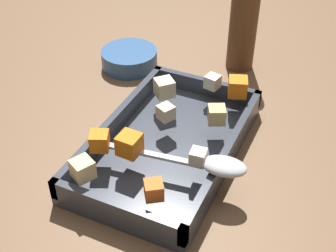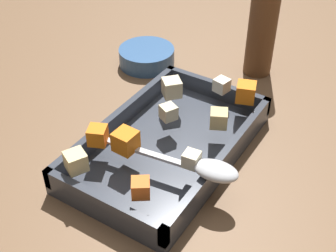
{
  "view_description": "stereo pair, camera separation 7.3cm",
  "coord_description": "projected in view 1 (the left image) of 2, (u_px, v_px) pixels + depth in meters",
  "views": [
    {
      "loc": [
        -0.53,
        -0.22,
        0.51
      ],
      "look_at": [
        -0.01,
        0.02,
        0.06
      ],
      "focal_mm": 49.11,
      "sensor_mm": 36.0,
      "label": 1
    },
    {
      "loc": [
        -0.5,
        -0.29,
        0.51
      ],
      "look_at": [
        -0.01,
        0.02,
        0.06
      ],
      "focal_mm": 49.11,
      "sensor_mm": 36.0,
      "label": 2
    }
  ],
  "objects": [
    {
      "name": "ground_plane",
      "position": [
        182.0,
        152.0,
        0.77
      ],
      "size": [
        4.0,
        4.0,
        0.0
      ],
      "primitive_type": "plane",
      "color": "brown"
    },
    {
      "name": "baking_dish",
      "position": [
        168.0,
        147.0,
        0.76
      ],
      "size": [
        0.35,
        0.21,
        0.05
      ],
      "color": "#333842",
      "rests_on": "ground_plane"
    },
    {
      "name": "carrot_chunk_heap_side",
      "position": [
        238.0,
        87.0,
        0.81
      ],
      "size": [
        0.04,
        0.04,
        0.03
      ],
      "primitive_type": "cube",
      "rotation": [
        0.0,
        0.0,
        3.48
      ],
      "color": "orange",
      "rests_on": "baking_dish"
    },
    {
      "name": "carrot_chunk_under_handle",
      "position": [
        129.0,
        144.0,
        0.69
      ],
      "size": [
        0.03,
        0.03,
        0.03
      ],
      "primitive_type": "cube",
      "rotation": [
        0.0,
        0.0,
        1.52
      ],
      "color": "orange",
      "rests_on": "baking_dish"
    },
    {
      "name": "carrot_chunk_far_left",
      "position": [
        154.0,
        190.0,
        0.62
      ],
      "size": [
        0.03,
        0.03,
        0.03
      ],
      "primitive_type": "cube",
      "rotation": [
        0.0,
        0.0,
        2.18
      ],
      "color": "orange",
      "rests_on": "baking_dish"
    },
    {
      "name": "carrot_chunk_heap_top",
      "position": [
        100.0,
        141.0,
        0.7
      ],
      "size": [
        0.04,
        0.04,
        0.03
      ],
      "primitive_type": "cube",
      "rotation": [
        0.0,
        0.0,
        0.41
      ],
      "color": "orange",
      "rests_on": "baking_dish"
    },
    {
      "name": "potato_chunk_corner_nw",
      "position": [
        83.0,
        169.0,
        0.65
      ],
      "size": [
        0.04,
        0.04,
        0.03
      ],
      "primitive_type": "cube",
      "rotation": [
        0.0,
        0.0,
        2.67
      ],
      "color": "#E0CC89",
      "rests_on": "baking_dish"
    },
    {
      "name": "potato_chunk_far_right",
      "position": [
        166.0,
        112.0,
        0.76
      ],
      "size": [
        0.03,
        0.03,
        0.02
      ],
      "primitive_type": "cube",
      "rotation": [
        0.0,
        0.0,
        1.11
      ],
      "color": "beige",
      "rests_on": "baking_dish"
    },
    {
      "name": "potato_chunk_mid_left",
      "position": [
        198.0,
        157.0,
        0.67
      ],
      "size": [
        0.03,
        0.03,
        0.02
      ],
      "primitive_type": "cube",
      "rotation": [
        0.0,
        0.0,
        1.67
      ],
      "color": "beige",
      "rests_on": "baking_dish"
    },
    {
      "name": "potato_chunk_mid_right",
      "position": [
        164.0,
        88.0,
        0.81
      ],
      "size": [
        0.04,
        0.04,
        0.03
      ],
      "primitive_type": "cube",
      "rotation": [
        0.0,
        0.0,
        3.96
      ],
      "color": "beige",
      "rests_on": "baking_dish"
    },
    {
      "name": "potato_chunk_front_center",
      "position": [
        217.0,
        115.0,
        0.75
      ],
      "size": [
        0.04,
        0.04,
        0.03
      ],
      "primitive_type": "cube",
      "rotation": [
        0.0,
        0.0,
        2.03
      ],
      "color": "tan",
      "rests_on": "baking_dish"
    },
    {
      "name": "parsnip_chunk_near_right",
      "position": [
        212.0,
        82.0,
        0.83
      ],
      "size": [
        0.03,
        0.03,
        0.02
      ],
      "primitive_type": "cube",
      "rotation": [
        0.0,
        0.0,
        6.07
      ],
      "color": "silver",
      "rests_on": "baking_dish"
    },
    {
      "name": "serving_spoon",
      "position": [
        215.0,
        165.0,
        0.66
      ],
      "size": [
        0.05,
        0.22,
        0.02
      ],
      "rotation": [
        0.0,
        0.0,
        1.7
      ],
      "color": "silver",
      "rests_on": "baking_dish"
    },
    {
      "name": "pepper_mill",
      "position": [
        245.0,
        18.0,
        0.92
      ],
      "size": [
        0.06,
        0.06,
        0.24
      ],
      "color": "brown",
      "rests_on": "ground_plane"
    },
    {
      "name": "small_prep_bowl",
      "position": [
        129.0,
        58.0,
        0.98
      ],
      "size": [
        0.12,
        0.12,
        0.04
      ],
      "primitive_type": "cylinder",
      "color": "#33598C",
      "rests_on": "ground_plane"
    }
  ]
}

